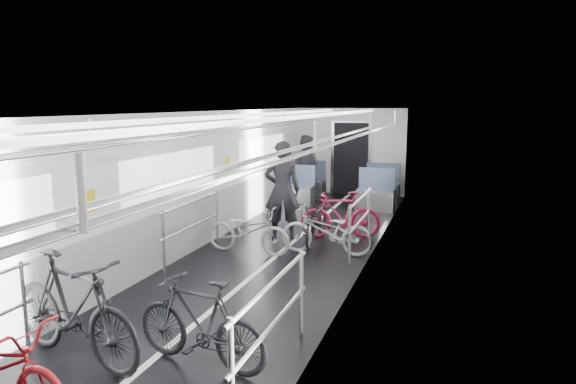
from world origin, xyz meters
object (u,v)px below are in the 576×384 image
bike_right_near (200,322)px  person_seated (305,167)px  person_standing (282,190)px  bike_right_mid (326,231)px  bike_left_far (248,231)px  bike_aisle (317,221)px  bike_left_mid (74,309)px  bike_right_far (341,215)px

bike_right_near → person_seated: 9.03m
bike_right_near → person_standing: 4.89m
bike_right_mid → person_standing: 1.40m
bike_left_far → bike_right_near: size_ratio=1.01×
person_seated → person_standing: bearing=108.6°
bike_aisle → person_standing: bearing=169.6°
bike_left_mid → bike_right_near: bearing=-61.3°
bike_right_mid → bike_right_near: bearing=-6.0°
bike_left_far → bike_aisle: (0.94, 1.02, 0.00)m
bike_aisle → person_seated: bearing=106.9°
bike_right_near → person_standing: (-0.79, 4.80, 0.48)m
bike_right_far → bike_right_near: bearing=-20.6°
bike_right_mid → person_seated: bearing=-162.0°
person_standing → bike_right_far: bearing=178.8°
bike_right_far → bike_aisle: bike_right_far is taller
bike_left_mid → bike_left_far: size_ratio=1.22×
bike_left_mid → person_seated: 9.22m
bike_right_far → person_seated: (-1.81, 3.76, 0.40)m
bike_left_far → bike_right_near: bearing=-161.6°
bike_right_near → bike_left_far: bearing=-155.3°
bike_right_near → bike_right_mid: bearing=-174.6°
bike_right_mid → bike_aisle: (-0.35, 0.67, -0.01)m
bike_left_mid → bike_left_far: bearing=11.3°
bike_right_mid → bike_right_far: size_ratio=1.04×
bike_left_mid → person_standing: 5.15m
bike_aisle → bike_right_far: bearing=49.0°
bike_right_mid → person_seated: 5.20m
bike_right_mid → bike_aisle: size_ratio=1.03×
bike_right_far → bike_aisle: size_ratio=0.99×
bike_right_mid → person_standing: (-1.05, 0.77, 0.52)m
bike_left_far → bike_aisle: bike_aisle is taller
bike_left_mid → bike_right_far: (1.47, 5.45, -0.11)m
bike_left_far → person_seated: 5.26m
bike_left_mid → bike_left_far: bike_left_mid is taller
bike_right_near → person_standing: bearing=-161.6°
bike_left_mid → bike_right_near: (1.21, 0.32, -0.11)m
person_standing → person_seated: size_ratio=1.09×
bike_left_mid → person_standing: person_standing is taller
person_standing → bike_right_mid: bearing=125.0°
person_standing → bike_left_mid: bearing=66.5°
bike_left_far → bike_left_mid: bearing=-179.9°
person_seated → bike_right_far: bearing=123.8°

